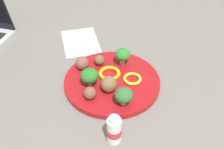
# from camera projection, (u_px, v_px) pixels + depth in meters

# --- Properties ---
(ground_plane) EXTENTS (4.00, 4.00, 0.00)m
(ground_plane) POSITION_uv_depth(u_px,v_px,m) (112.00, 84.00, 0.82)
(ground_plane) COLOR slate
(plate) EXTENTS (0.28, 0.28, 0.02)m
(plate) POSITION_uv_depth(u_px,v_px,m) (112.00, 82.00, 0.81)
(plate) COLOR maroon
(plate) RESTS_ON ground_plane
(broccoli_floret_front_left) EXTENTS (0.05, 0.05, 0.05)m
(broccoli_floret_front_left) POSITION_uv_depth(u_px,v_px,m) (123.00, 55.00, 0.84)
(broccoli_floret_front_left) COLOR #9AC079
(broccoli_floret_front_left) RESTS_ON plate
(broccoli_floret_center) EXTENTS (0.05, 0.05, 0.05)m
(broccoli_floret_center) POSITION_uv_depth(u_px,v_px,m) (123.00, 95.00, 0.71)
(broccoli_floret_center) COLOR #9CCE74
(broccoli_floret_center) RESTS_ON plate
(broccoli_floret_near_rim) EXTENTS (0.05, 0.05, 0.05)m
(broccoli_floret_near_rim) POSITION_uv_depth(u_px,v_px,m) (89.00, 76.00, 0.77)
(broccoli_floret_near_rim) COLOR #99BA77
(broccoli_floret_near_rim) RESTS_ON plate
(meatball_back_right) EXTENTS (0.04, 0.04, 0.04)m
(meatball_back_right) POSITION_uv_depth(u_px,v_px,m) (82.00, 63.00, 0.83)
(meatball_back_right) COLOR brown
(meatball_back_right) RESTS_ON plate
(meatball_mid_right) EXTENTS (0.03, 0.03, 0.03)m
(meatball_mid_right) POSITION_uv_depth(u_px,v_px,m) (99.00, 60.00, 0.85)
(meatball_mid_right) COLOR brown
(meatball_mid_right) RESTS_ON plate
(meatball_near_rim) EXTENTS (0.04, 0.04, 0.04)m
(meatball_near_rim) POSITION_uv_depth(u_px,v_px,m) (90.00, 93.00, 0.74)
(meatball_near_rim) COLOR brown
(meatball_near_rim) RESTS_ON plate
(meatball_back_left) EXTENTS (0.05, 0.05, 0.05)m
(meatball_back_left) POSITION_uv_depth(u_px,v_px,m) (109.00, 84.00, 0.76)
(meatball_back_left) COLOR brown
(meatball_back_left) RESTS_ON plate
(pepper_ring_center) EXTENTS (0.09, 0.09, 0.01)m
(pepper_ring_center) POSITION_uv_depth(u_px,v_px,m) (108.00, 74.00, 0.82)
(pepper_ring_center) COLOR yellow
(pepper_ring_center) RESTS_ON plate
(pepper_ring_far_rim) EXTENTS (0.07, 0.07, 0.01)m
(pepper_ring_far_rim) POSITION_uv_depth(u_px,v_px,m) (132.00, 79.00, 0.80)
(pepper_ring_far_rim) COLOR yellow
(pepper_ring_far_rim) RESTS_ON plate
(napkin) EXTENTS (0.18, 0.13, 0.01)m
(napkin) POSITION_uv_depth(u_px,v_px,m) (80.00, 42.00, 0.98)
(napkin) COLOR white
(napkin) RESTS_ON ground_plane
(fork) EXTENTS (0.12, 0.02, 0.01)m
(fork) POSITION_uv_depth(u_px,v_px,m) (86.00, 41.00, 0.98)
(fork) COLOR silver
(fork) RESTS_ON napkin
(knife) EXTENTS (0.15, 0.02, 0.01)m
(knife) POSITION_uv_depth(u_px,v_px,m) (76.00, 42.00, 0.97)
(knife) COLOR silver
(knife) RESTS_ON napkin
(yogurt_bottle) EXTENTS (0.04, 0.04, 0.08)m
(yogurt_bottle) POSITION_uv_depth(u_px,v_px,m) (114.00, 130.00, 0.64)
(yogurt_bottle) COLOR white
(yogurt_bottle) RESTS_ON ground_plane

